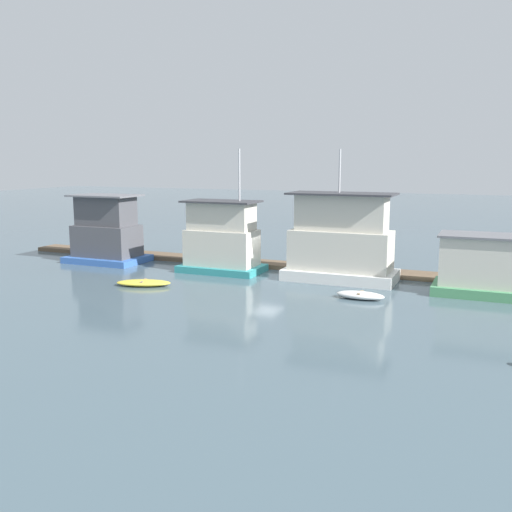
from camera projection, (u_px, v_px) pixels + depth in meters
The scene contains 8 objects.
ground_plane at pixel (262, 274), 38.23m from camera, with size 200.00×200.00×0.00m, color #475B66.
dock_walkway at pixel (277, 265), 40.82m from camera, with size 42.40×2.05×0.30m, color brown.
houseboat_blue at pixel (107, 233), 42.56m from camera, with size 5.67×3.86×5.04m.
houseboat_teal at pixel (222, 240), 38.81m from camera, with size 5.58×3.32×8.31m.
houseboat_white at pixel (341, 243), 35.96m from camera, with size 7.03×3.44×8.25m.
houseboat_green at pixel (494, 267), 32.01m from camera, with size 6.46×3.45×3.44m.
dinghy_yellow at pixel (144, 283), 34.69m from camera, with size 3.56×2.33×0.37m.
dinghy_white at pixel (360, 295), 31.42m from camera, with size 2.69×1.15×0.42m.
Camera 1 is at (14.26, -34.68, 7.58)m, focal length 40.00 mm.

